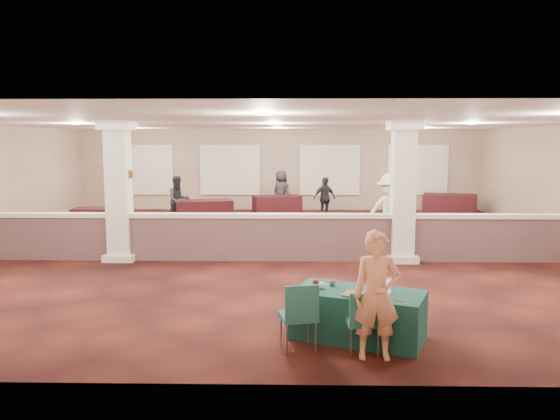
{
  "coord_description": "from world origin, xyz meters",
  "views": [
    {
      "loc": [
        0.46,
        -13.9,
        2.75
      ],
      "look_at": [
        0.22,
        -2.0,
        1.24
      ],
      "focal_mm": 35.0,
      "sensor_mm": 36.0,
      "label": 1
    }
  ],
  "objects_px": {
    "far_table_front_left": "(100,218)",
    "far_table_front_center": "(349,232)",
    "attendee_d": "(281,192)",
    "far_table_back_left": "(204,211)",
    "conf_chair_main": "(364,317)",
    "woman": "(377,295)",
    "near_table": "(359,315)",
    "far_table_back_right": "(450,205)",
    "conf_chair_side": "(300,311)",
    "far_table_front_right": "(453,232)",
    "far_table_back_center": "(277,205)",
    "attendee_c": "(325,198)",
    "attendee_a": "(178,200)",
    "attendee_b": "(390,211)"
  },
  "relations": [
    {
      "from": "far_table_front_left",
      "to": "far_table_front_center",
      "type": "height_order",
      "value": "far_table_front_center"
    },
    {
      "from": "attendee_d",
      "to": "far_table_back_left",
      "type": "bearing_deg",
      "value": 86.37
    },
    {
      "from": "conf_chair_main",
      "to": "woman",
      "type": "bearing_deg",
      "value": -42.13
    },
    {
      "from": "far_table_front_center",
      "to": "attendee_d",
      "type": "distance_m",
      "value": 6.98
    },
    {
      "from": "near_table",
      "to": "far_table_back_right",
      "type": "bearing_deg",
      "value": 90.75
    },
    {
      "from": "near_table",
      "to": "far_table_front_left",
      "type": "xyz_separation_m",
      "value": [
        -6.97,
        9.5,
        -0.01
      ]
    },
    {
      "from": "conf_chair_side",
      "to": "far_table_front_left",
      "type": "relative_size",
      "value": 0.57
    },
    {
      "from": "far_table_front_right",
      "to": "woman",
      "type": "bearing_deg",
      "value": -112.97
    },
    {
      "from": "attendee_d",
      "to": "near_table",
      "type": "bearing_deg",
      "value": 136.21
    },
    {
      "from": "near_table",
      "to": "far_table_back_center",
      "type": "relative_size",
      "value": 1.01
    },
    {
      "from": "far_table_front_left",
      "to": "attendee_c",
      "type": "distance_m",
      "value": 7.55
    },
    {
      "from": "conf_chair_main",
      "to": "far_table_back_center",
      "type": "xyz_separation_m",
      "value": [
        -1.48,
        13.58,
        -0.14
      ]
    },
    {
      "from": "near_table",
      "to": "far_table_back_center",
      "type": "xyz_separation_m",
      "value": [
        -1.48,
        13.0,
        0.02
      ]
    },
    {
      "from": "near_table",
      "to": "far_table_front_right",
      "type": "bearing_deg",
      "value": 85.79
    },
    {
      "from": "conf_chair_side",
      "to": "far_table_front_center",
      "type": "xyz_separation_m",
      "value": [
        1.42,
        7.31,
        -0.17
      ]
    },
    {
      "from": "far_table_back_center",
      "to": "far_table_back_right",
      "type": "xyz_separation_m",
      "value": [
        6.48,
        0.0,
        0.03
      ]
    },
    {
      "from": "near_table",
      "to": "attendee_a",
      "type": "bearing_deg",
      "value": 135.83
    },
    {
      "from": "conf_chair_side",
      "to": "far_table_back_left",
      "type": "xyz_separation_m",
      "value": [
        -3.08,
        11.36,
        -0.16
      ]
    },
    {
      "from": "attendee_a",
      "to": "attendee_c",
      "type": "relative_size",
      "value": 1.07
    },
    {
      "from": "conf_chair_main",
      "to": "far_table_back_right",
      "type": "relative_size",
      "value": 0.44
    },
    {
      "from": "attendee_b",
      "to": "far_table_front_right",
      "type": "bearing_deg",
      "value": 21.76
    },
    {
      "from": "far_table_back_right",
      "to": "attendee_c",
      "type": "xyz_separation_m",
      "value": [
        -4.76,
        -1.28,
        0.36
      ]
    },
    {
      "from": "far_table_front_center",
      "to": "far_table_back_right",
      "type": "distance_m",
      "value": 7.6
    },
    {
      "from": "far_table_back_left",
      "to": "attendee_d",
      "type": "relative_size",
      "value": 1.16
    },
    {
      "from": "far_table_front_right",
      "to": "far_table_back_right",
      "type": "relative_size",
      "value": 1.0
    },
    {
      "from": "far_table_front_right",
      "to": "attendee_c",
      "type": "height_order",
      "value": "attendee_c"
    },
    {
      "from": "far_table_back_center",
      "to": "attendee_c",
      "type": "relative_size",
      "value": 1.17
    },
    {
      "from": "attendee_a",
      "to": "far_table_back_right",
      "type": "bearing_deg",
      "value": -16.95
    },
    {
      "from": "attendee_d",
      "to": "far_table_front_left",
      "type": "bearing_deg",
      "value": 75.91
    },
    {
      "from": "woman",
      "to": "far_table_back_left",
      "type": "height_order",
      "value": "woman"
    },
    {
      "from": "conf_chair_main",
      "to": "woman",
      "type": "relative_size",
      "value": 0.51
    },
    {
      "from": "conf_chair_side",
      "to": "attendee_d",
      "type": "xyz_separation_m",
      "value": [
        -0.5,
        14.01,
        0.27
      ]
    },
    {
      "from": "woman",
      "to": "attendee_d",
      "type": "height_order",
      "value": "woman"
    },
    {
      "from": "attendee_d",
      "to": "conf_chair_main",
      "type": "bearing_deg",
      "value": 135.96
    },
    {
      "from": "far_table_back_right",
      "to": "attendee_c",
      "type": "height_order",
      "value": "attendee_c"
    },
    {
      "from": "near_table",
      "to": "conf_chair_side",
      "type": "relative_size",
      "value": 1.91
    },
    {
      "from": "far_table_back_center",
      "to": "attendee_a",
      "type": "xyz_separation_m",
      "value": [
        -3.21,
        -2.5,
        0.45
      ]
    },
    {
      "from": "conf_chair_main",
      "to": "far_table_front_left",
      "type": "xyz_separation_m",
      "value": [
        -6.97,
        10.08,
        -0.17
      ]
    },
    {
      "from": "woman",
      "to": "attendee_b",
      "type": "bearing_deg",
      "value": 80.2
    },
    {
      "from": "far_table_front_left",
      "to": "near_table",
      "type": "bearing_deg",
      "value": -53.71
    },
    {
      "from": "far_table_front_right",
      "to": "attendee_a",
      "type": "bearing_deg",
      "value": 155.18
    },
    {
      "from": "near_table",
      "to": "far_table_back_center",
      "type": "distance_m",
      "value": 13.08
    },
    {
      "from": "conf_chair_main",
      "to": "far_table_back_left",
      "type": "distance_m",
      "value": 12.08
    },
    {
      "from": "far_table_back_left",
      "to": "attendee_a",
      "type": "bearing_deg",
      "value": -155.8
    },
    {
      "from": "far_table_front_center",
      "to": "far_table_back_right",
      "type": "xyz_separation_m",
      "value": [
        4.4,
        6.2,
        0.02
      ]
    },
    {
      "from": "attendee_a",
      "to": "attendee_d",
      "type": "relative_size",
      "value": 0.99
    },
    {
      "from": "conf_chair_side",
      "to": "attendee_d",
      "type": "height_order",
      "value": "attendee_d"
    },
    {
      "from": "conf_chair_side",
      "to": "far_table_front_left",
      "type": "distance_m",
      "value": 11.75
    },
    {
      "from": "conf_chair_main",
      "to": "far_table_front_left",
      "type": "bearing_deg",
      "value": 123.85
    },
    {
      "from": "near_table",
      "to": "far_table_back_left",
      "type": "xyz_separation_m",
      "value": [
        -3.91,
        10.85,
        0.04
      ]
    }
  ]
}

